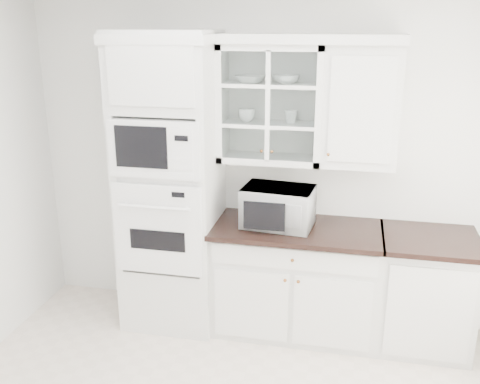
# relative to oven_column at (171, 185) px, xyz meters

# --- Properties ---
(room_shell) EXTENTS (4.00, 3.50, 2.70)m
(room_shell) POSITION_rel_oven_column_xyz_m (0.75, -0.99, 0.58)
(room_shell) COLOR white
(room_shell) RESTS_ON ground
(oven_column) EXTENTS (0.76, 0.68, 2.40)m
(oven_column) POSITION_rel_oven_column_xyz_m (0.00, 0.00, 0.00)
(oven_column) COLOR silver
(oven_column) RESTS_ON ground
(base_cabinet_run) EXTENTS (1.32, 0.67, 0.92)m
(base_cabinet_run) POSITION_rel_oven_column_xyz_m (1.03, 0.03, -0.74)
(base_cabinet_run) COLOR silver
(base_cabinet_run) RESTS_ON ground
(extra_base_cabinet) EXTENTS (0.72, 0.67, 0.92)m
(extra_base_cabinet) POSITION_rel_oven_column_xyz_m (2.03, 0.03, -0.74)
(extra_base_cabinet) COLOR silver
(extra_base_cabinet) RESTS_ON ground
(upper_cabinet_glass) EXTENTS (0.80, 0.33, 0.90)m
(upper_cabinet_glass) POSITION_rel_oven_column_xyz_m (0.78, 0.17, 0.65)
(upper_cabinet_glass) COLOR silver
(upper_cabinet_glass) RESTS_ON room_shell
(upper_cabinet_solid) EXTENTS (0.55, 0.33, 0.90)m
(upper_cabinet_solid) POSITION_rel_oven_column_xyz_m (1.46, 0.17, 0.65)
(upper_cabinet_solid) COLOR silver
(upper_cabinet_solid) RESTS_ON room_shell
(crown_molding) EXTENTS (2.14, 0.38, 0.07)m
(crown_molding) POSITION_rel_oven_column_xyz_m (0.68, 0.14, 1.14)
(crown_molding) COLOR white
(crown_molding) RESTS_ON room_shell
(countertop_microwave) EXTENTS (0.58, 0.50, 0.31)m
(countertop_microwave) POSITION_rel_oven_column_xyz_m (0.88, 0.03, -0.12)
(countertop_microwave) COLOR white
(countertop_microwave) RESTS_ON base_cabinet_run
(bowl_a) EXTENTS (0.29, 0.29, 0.06)m
(bowl_a) POSITION_rel_oven_column_xyz_m (0.62, 0.15, 0.84)
(bowl_a) COLOR white
(bowl_a) RESTS_ON upper_cabinet_glass
(bowl_b) EXTENTS (0.22, 0.22, 0.06)m
(bowl_b) POSITION_rel_oven_column_xyz_m (0.89, 0.18, 0.84)
(bowl_b) COLOR white
(bowl_b) RESTS_ON upper_cabinet_glass
(cup_a) EXTENTS (0.15, 0.15, 0.10)m
(cup_a) POSITION_rel_oven_column_xyz_m (0.59, 0.15, 0.56)
(cup_a) COLOR white
(cup_a) RESTS_ON upper_cabinet_glass
(cup_b) EXTENTS (0.12, 0.12, 0.10)m
(cup_b) POSITION_rel_oven_column_xyz_m (0.94, 0.16, 0.56)
(cup_b) COLOR white
(cup_b) RESTS_ON upper_cabinet_glass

